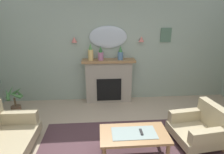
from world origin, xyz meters
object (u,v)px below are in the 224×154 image
at_px(mantel_vase_centre, 120,54).
at_px(wall_sconce_right, 141,39).
at_px(wall_mirror, 108,37).
at_px(mantel_vase_left, 91,53).
at_px(wall_sconce_left, 74,40).
at_px(tv_remote, 141,132).
at_px(armchair_near_fireplace, 201,127).
at_px(framed_picture, 166,35).
at_px(potted_plant_small_fern, 15,101).
at_px(mantel_vase_right, 101,54).
at_px(coffee_table, 134,136).
at_px(fireplace, 109,81).

distance_m(mantel_vase_centre, wall_sconce_right, 0.66).
bearing_deg(wall_sconce_right, wall_mirror, 176.63).
bearing_deg(wall_mirror, wall_sconce_right, -3.37).
bearing_deg(mantel_vase_left, mantel_vase_centre, 0.00).
height_order(wall_sconce_left, tv_remote, wall_sconce_left).
bearing_deg(armchair_near_fireplace, framed_picture, 92.32).
bearing_deg(tv_remote, mantel_vase_left, 112.06).
bearing_deg(wall_sconce_right, potted_plant_small_fern, -168.69).
bearing_deg(potted_plant_small_fern, mantel_vase_right, 13.72).
xyz_separation_m(mantel_vase_right, potted_plant_small_fern, (-2.04, -0.50, -0.99)).
height_order(coffee_table, potted_plant_small_fern, potted_plant_small_fern).
bearing_deg(tv_remote, fireplace, 100.67).
xyz_separation_m(wall_mirror, coffee_table, (0.28, -2.27, -1.33)).
distance_m(fireplace, tv_remote, 2.17).
xyz_separation_m(wall_sconce_right, tv_remote, (-0.45, -2.22, -1.21)).
distance_m(fireplace, armchair_near_fireplace, 2.45).
bearing_deg(fireplace, mantel_vase_left, -176.40).
bearing_deg(potted_plant_small_fern, fireplace, 13.22).
bearing_deg(wall_sconce_left, mantel_vase_left, -16.70).
height_order(wall_mirror, coffee_table, wall_mirror).
relative_size(tv_remote, potted_plant_small_fern, 0.23).
distance_m(fireplace, mantel_vase_centre, 0.80).
xyz_separation_m(mantel_vase_left, wall_sconce_left, (-0.40, 0.12, 0.31)).
bearing_deg(coffee_table, mantel_vase_right, 102.92).
bearing_deg(fireplace, armchair_near_fireplace, -49.56).
bearing_deg(wall_mirror, framed_picture, 0.38).
bearing_deg(coffee_table, framed_picture, 61.93).
bearing_deg(mantel_vase_right, potted_plant_small_fern, -166.28).
xyz_separation_m(mantel_vase_left, wall_mirror, (0.45, 0.17, 0.36)).
height_order(wall_sconce_right, armchair_near_fireplace, wall_sconce_right).
height_order(mantel_vase_left, wall_sconce_left, wall_sconce_left).
xyz_separation_m(wall_mirror, potted_plant_small_fern, (-2.24, -0.67, -1.38)).
relative_size(mantel_vase_left, wall_sconce_left, 3.07).
relative_size(fireplace, tv_remote, 8.50).
bearing_deg(tv_remote, potted_plant_small_fern, 148.79).
bearing_deg(wall_sconce_left, fireplace, -6.16).
distance_m(coffee_table, tv_remote, 0.14).
xyz_separation_m(fireplace, wall_sconce_left, (-0.85, 0.09, 1.09)).
bearing_deg(potted_plant_small_fern, wall_sconce_left, 23.95).
relative_size(wall_sconce_left, framed_picture, 0.39).
relative_size(mantel_vase_centre, wall_mirror, 0.37).
bearing_deg(fireplace, mantel_vase_right, -171.94).
xyz_separation_m(mantel_vase_centre, framed_picture, (1.20, 0.18, 0.44)).
relative_size(wall_mirror, wall_sconce_right, 6.86).
xyz_separation_m(fireplace, framed_picture, (1.50, 0.15, 1.18)).
distance_m(fireplace, mantel_vase_right, 0.77).
xyz_separation_m(fireplace, tv_remote, (0.40, -2.13, -0.12)).
relative_size(fireplace, wall_sconce_left, 9.71).
xyz_separation_m(mantel_vase_centre, tv_remote, (0.10, -2.10, -0.86)).
xyz_separation_m(wall_mirror, armchair_near_fireplace, (1.58, -2.00, -1.40)).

